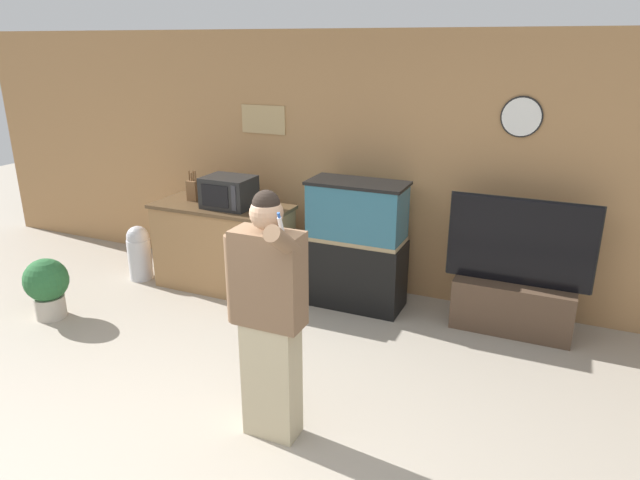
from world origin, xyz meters
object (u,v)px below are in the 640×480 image
(knife_block, at_px, (193,190))
(person_standing, at_px, (268,315))
(tv_on_stand, at_px, (514,293))
(microwave, at_px, (229,192))
(aquarium_on_stand, at_px, (356,245))
(trash_bin, at_px, (139,252))
(counter_island, at_px, (224,247))
(potted_plant, at_px, (47,285))

(knife_block, relative_size, person_standing, 0.19)
(knife_block, distance_m, tv_on_stand, 3.33)
(tv_on_stand, bearing_deg, microwave, -174.61)
(aquarium_on_stand, bearing_deg, knife_block, -176.08)
(knife_block, relative_size, tv_on_stand, 0.26)
(tv_on_stand, xyz_separation_m, trash_bin, (-3.87, -0.43, -0.05))
(tv_on_stand, bearing_deg, person_standing, -120.93)
(microwave, height_order, tv_on_stand, tv_on_stand)
(aquarium_on_stand, relative_size, trash_bin, 2.07)
(counter_island, distance_m, knife_block, 0.68)
(knife_block, xyz_separation_m, potted_plant, (-0.76, -1.32, -0.69))
(aquarium_on_stand, relative_size, tv_on_stand, 1.00)
(potted_plant, xyz_separation_m, trash_bin, (0.15, 1.09, -0.02))
(aquarium_on_stand, relative_size, potted_plant, 2.14)
(knife_block, xyz_separation_m, person_standing, (1.96, -1.95, -0.15))
(counter_island, relative_size, microwave, 2.96)
(person_standing, xyz_separation_m, potted_plant, (-2.73, 0.63, -0.54))
(counter_island, bearing_deg, microwave, -12.55)
(microwave, relative_size, knife_block, 1.52)
(tv_on_stand, xyz_separation_m, potted_plant, (-4.02, -1.52, -0.04))
(knife_block, height_order, trash_bin, knife_block)
(counter_island, height_order, tv_on_stand, tv_on_stand)
(aquarium_on_stand, height_order, tv_on_stand, aquarium_on_stand)
(potted_plant, relative_size, trash_bin, 0.97)
(counter_island, xyz_separation_m, aquarium_on_stand, (1.42, 0.16, 0.17))
(person_standing, height_order, potted_plant, person_standing)
(microwave, relative_size, tv_on_stand, 0.39)
(tv_on_stand, bearing_deg, potted_plant, -159.29)
(tv_on_stand, relative_size, trash_bin, 2.06)
(microwave, relative_size, person_standing, 0.29)
(counter_island, height_order, microwave, microwave)
(microwave, relative_size, trash_bin, 0.80)
(person_standing, relative_size, trash_bin, 2.77)
(tv_on_stand, bearing_deg, aquarium_on_stand, -176.88)
(person_standing, bearing_deg, aquarium_on_stand, 95.06)
(counter_island, bearing_deg, tv_on_stand, 4.67)
(aquarium_on_stand, bearing_deg, trash_bin, -171.76)
(knife_block, xyz_separation_m, aquarium_on_stand, (1.78, 0.12, -0.40))
(person_standing, bearing_deg, trash_bin, 146.17)
(counter_island, bearing_deg, potted_plant, -131.27)
(aquarium_on_stand, bearing_deg, potted_plant, -150.51)
(microwave, bearing_deg, counter_island, 167.45)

